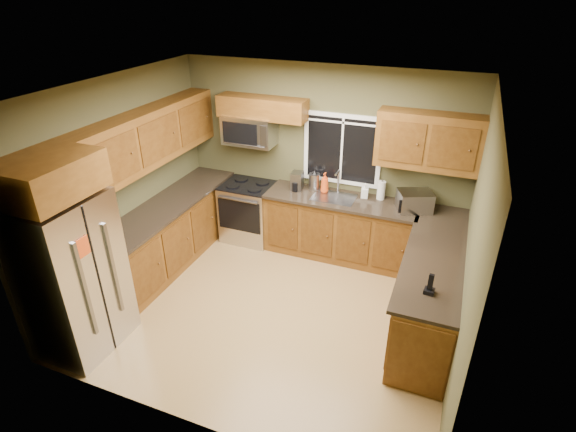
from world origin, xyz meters
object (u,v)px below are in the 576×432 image
Objects in this scene: soap_bottle_a at (325,183)px; cordless_phone at (430,287)px; refrigerator at (73,276)px; toaster_oven at (415,201)px; soap_bottle_b at (365,191)px; paper_towel_roll at (381,190)px; range at (249,211)px; coffee_maker at (297,182)px; kettle at (314,181)px; microwave at (249,130)px.

soap_bottle_a is 1.35× the size of cordless_phone.
cordless_phone is (3.53, 1.02, 0.11)m from refrigerator.
toaster_oven reaches higher than cordless_phone.
soap_bottle_b is at bearing 50.31° from refrigerator.
refrigerator is 4.00m from paper_towel_roll.
refrigerator reaches higher than cordless_phone.
coffee_maker is at bearing 5.46° from range.
soap_bottle_a is (1.17, 0.14, 0.62)m from range.
coffee_maker is 0.26m from kettle.
toaster_oven is 0.52m from paper_towel_roll.
toaster_oven is at bearing -5.41° from soap_bottle_a.
soap_bottle_a reaches higher than kettle.
soap_bottle_a is at bearing 6.68° from range.
refrigerator is 2.37× the size of microwave.
refrigerator is 2.89m from range.
range is at bearing -179.63° from toaster_oven.
range is 0.97m from coffee_maker.
paper_towel_roll is (1.20, 0.14, 0.01)m from coffee_maker.
toaster_oven is at bearing -22.06° from paper_towel_roll.
paper_towel_roll is (2.66, 2.98, 0.17)m from refrigerator.
kettle reaches higher than paper_towel_roll.
kettle is 1.40× the size of soap_bottle_b.
cordless_phone is (1.84, -1.93, -0.07)m from kettle.
range is at bearing -89.98° from microwave.
microwave reaches higher than refrigerator.
cordless_phone is at bearing -60.40° from soap_bottle_b.
range is 3.24× the size of paper_towel_roll.
microwave is 2.86× the size of coffee_maker.
soap_bottle_b is at bearing 1.07° from microwave.
toaster_oven is 1.77× the size of soap_bottle_a.
refrigerator is at bearing -119.79° from kettle.
range is 1.27m from microwave.
refrigerator reaches higher than paper_towel_roll.
microwave is (-0.00, 0.14, 1.26)m from range.
paper_towel_roll is 0.22m from soap_bottle_b.
microwave is 1.88m from soap_bottle_b.
kettle is at bearing 2.53° from microwave.
cordless_phone is (1.09, -1.92, -0.04)m from soap_bottle_b.
refrigerator is 3.20m from coffee_maker.
range is 1.79× the size of toaster_oven.
microwave is 2.56× the size of soap_bottle_a.
paper_towel_roll is (1.97, 0.21, 0.60)m from range.
paper_towel_roll is at bearing 6.51° from coffee_maker.
paper_towel_roll is (1.97, 0.07, -0.66)m from microwave.
soap_bottle_a reaches higher than range.
soap_bottle_b is at bearing 119.60° from cordless_phone.
cordless_phone is at bearing -31.61° from range.
toaster_oven is 1.68m from coffee_maker.
microwave is 1.45× the size of toaster_oven.
refrigerator is 3.67m from cordless_phone.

